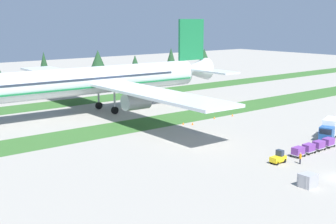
% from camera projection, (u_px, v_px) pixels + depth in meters
% --- Properties ---
extents(grass_strip_near, '(320.00, 10.15, 0.01)m').
position_uv_depth(grass_strip_near, '(147.00, 123.00, 96.30)').
color(grass_strip_near, '#336028').
rests_on(grass_strip_near, ground).
extents(grass_strip_far, '(320.00, 10.15, 0.01)m').
position_uv_depth(grass_strip_far, '(73.00, 102.00, 120.92)').
color(grass_strip_far, '#336028').
rests_on(grass_strip_far, ground).
extents(airliner, '(66.61, 81.56, 21.27)m').
position_uv_depth(airliner, '(98.00, 80.00, 105.82)').
color(airliner, silver).
rests_on(airliner, ground).
extents(baggage_tug, '(2.63, 1.35, 1.97)m').
position_uv_depth(baggage_tug, '(278.00, 158.00, 69.45)').
color(baggage_tug, yellow).
rests_on(baggage_tug, ground).
extents(cargo_dolly_lead, '(2.23, 1.54, 1.55)m').
position_uv_depth(cargo_dolly_lead, '(298.00, 151.00, 72.61)').
color(cargo_dolly_lead, '#A3A3A8').
rests_on(cargo_dolly_lead, ground).
extents(cargo_dolly_second, '(2.23, 1.54, 1.55)m').
position_uv_depth(cargo_dolly_second, '(309.00, 148.00, 74.45)').
color(cargo_dolly_second, '#A3A3A8').
rests_on(cargo_dolly_second, ground).
extents(cargo_dolly_third, '(2.23, 1.54, 1.55)m').
position_uv_depth(cargo_dolly_third, '(319.00, 145.00, 76.28)').
color(cargo_dolly_third, '#A3A3A8').
rests_on(cargo_dolly_third, ground).
extents(cargo_dolly_fourth, '(2.23, 1.54, 1.55)m').
position_uv_depth(cargo_dolly_fourth, '(328.00, 142.00, 78.11)').
color(cargo_dolly_fourth, '#A3A3A8').
rests_on(cargo_dolly_fourth, ground).
extents(catering_truck, '(7.32, 4.53, 3.58)m').
position_uv_depth(catering_truck, '(330.00, 128.00, 83.37)').
color(catering_truck, '#1E4C8E').
rests_on(catering_truck, ground).
extents(ground_crew_marshaller, '(0.44, 0.41, 1.74)m').
position_uv_depth(ground_crew_marshaller, '(300.00, 158.00, 69.00)').
color(ground_crew_marshaller, black).
rests_on(ground_crew_marshaller, ground).
extents(uld_container_0, '(2.19, 1.85, 1.73)m').
position_uv_depth(uld_container_0, '(307.00, 180.00, 59.61)').
color(uld_container_0, '#A3A3A8').
rests_on(uld_container_0, ground).
extents(uld_container_1, '(2.01, 1.62, 1.78)m').
position_uv_depth(uld_container_1, '(309.00, 181.00, 59.38)').
color(uld_container_1, '#A3A3A8').
rests_on(uld_container_1, ground).
extents(taxiway_marker_0, '(0.44, 0.44, 0.51)m').
position_uv_depth(taxiway_marker_0, '(232.00, 115.00, 103.24)').
color(taxiway_marker_0, orange).
rests_on(taxiway_marker_0, ground).
extents(taxiway_marker_1, '(0.44, 0.44, 0.55)m').
position_uv_depth(taxiway_marker_1, '(193.00, 124.00, 94.71)').
color(taxiway_marker_1, orange).
rests_on(taxiway_marker_1, ground).
extents(taxiway_marker_2, '(0.44, 0.44, 0.50)m').
position_uv_depth(taxiway_marker_2, '(183.00, 123.00, 94.95)').
color(taxiway_marker_2, orange).
rests_on(taxiway_marker_2, ground).
extents(taxiway_marker_3, '(0.44, 0.44, 0.46)m').
position_uv_depth(taxiway_marker_3, '(214.00, 118.00, 100.63)').
color(taxiway_marker_3, orange).
rests_on(taxiway_marker_3, ground).
extents(distant_tree_line, '(153.57, 8.79, 11.10)m').
position_uv_depth(distant_tree_line, '(1.00, 69.00, 138.33)').
color(distant_tree_line, '#4C3823').
rests_on(distant_tree_line, ground).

